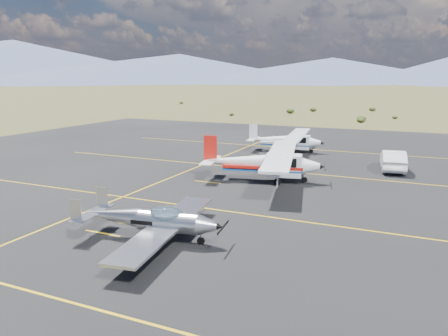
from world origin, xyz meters
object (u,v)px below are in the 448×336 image
Objects in this scene: aircraft_low_wing at (153,220)px; aircraft_cessna at (263,162)px; sedan at (393,160)px; aircraft_plain at (286,140)px.

aircraft_low_wing is 12.68m from aircraft_cessna.
aircraft_low_wing is 21.93m from sedan.
aircraft_cessna is 1.16× the size of aircraft_plain.
aircraft_low_wing is 1.87× the size of sedan.
aircraft_cessna is (0.74, 12.65, 0.44)m from aircraft_low_wing.
aircraft_cessna is at bearing -88.59° from aircraft_plain.
aircraft_plain reaches higher than aircraft_low_wing.
aircraft_plain is 11.05m from sedan.
sedan is (8.06, 7.44, -0.57)m from aircraft_cessna.
aircraft_plain is at bearing 83.90° from aircraft_low_wing.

